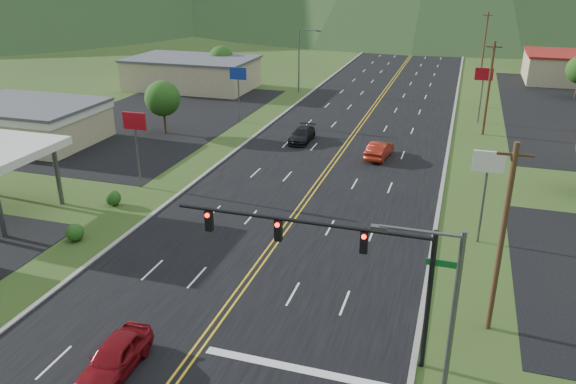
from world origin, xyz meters
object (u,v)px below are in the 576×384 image
(traffic_signal, at_px, (341,252))
(car_dark_mid, at_px, (302,135))
(car_red_far, at_px, (380,150))
(streetlight_west, at_px, (301,56))
(car_red_near, at_px, (115,358))
(streetlight_east, at_px, (443,324))

(traffic_signal, xyz_separation_m, car_dark_mid, (-11.15, 32.46, -4.62))
(car_dark_mid, distance_m, car_red_far, 9.06)
(streetlight_west, bearing_deg, car_red_far, -59.48)
(car_red_near, distance_m, car_red_far, 34.85)
(streetlight_west, height_order, car_red_far, streetlight_west)
(traffic_signal, relative_size, streetlight_east, 1.46)
(streetlight_west, relative_size, car_red_far, 1.87)
(streetlight_east, relative_size, streetlight_west, 1.00)
(car_dark_mid, bearing_deg, streetlight_east, -66.71)
(traffic_signal, height_order, streetlight_east, streetlight_east)
(streetlight_east, xyz_separation_m, streetlight_west, (-22.86, 60.00, 0.00))
(traffic_signal, xyz_separation_m, streetlight_east, (4.70, -4.00, -0.15))
(traffic_signal, bearing_deg, streetlight_west, 107.97)
(car_red_near, xyz_separation_m, car_red_far, (6.76, 34.19, 0.01))
(streetlight_west, relative_size, car_red_near, 1.95)
(streetlight_east, distance_m, car_dark_mid, 40.00)
(traffic_signal, relative_size, car_dark_mid, 2.68)
(car_red_near, height_order, car_red_far, car_red_far)
(traffic_signal, distance_m, streetlight_west, 58.88)
(car_dark_mid, bearing_deg, car_red_near, -87.39)
(streetlight_west, xyz_separation_m, car_red_far, (15.59, -26.45, -4.39))
(traffic_signal, height_order, car_red_far, traffic_signal)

